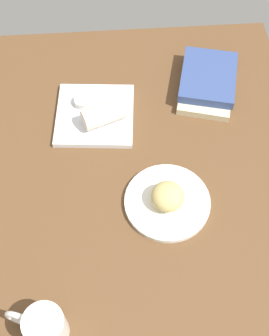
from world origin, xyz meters
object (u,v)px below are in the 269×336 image
at_px(coffee_mug, 44,327).
at_px(scone_pastry, 168,196).
at_px(breakfast_wrap, 104,115).
at_px(book_stack, 208,82).
at_px(round_plate, 167,202).
at_px(square_plate, 95,115).
at_px(sauce_cup, 83,101).

bearing_deg(coffee_mug, scone_pastry, -45.27).
distance_m(breakfast_wrap, book_stack, 0.32).
xyz_separation_m(round_plate, scone_pastry, (-0.00, 0.00, 0.04)).
relative_size(breakfast_wrap, book_stack, 0.45).
height_order(square_plate, breakfast_wrap, breakfast_wrap).
bearing_deg(round_plate, book_stack, -23.01).
distance_m(scone_pastry, book_stack, 0.40).
distance_m(scone_pastry, square_plate, 0.34).
bearing_deg(scone_pastry, sauce_cup, 31.81).
relative_size(round_plate, scone_pastry, 2.60).
bearing_deg(coffee_mug, round_plate, -45.14).
xyz_separation_m(breakfast_wrap, book_stack, (0.11, -0.30, -0.02)).
height_order(sauce_cup, book_stack, book_stack).
distance_m(round_plate, coffee_mug, 0.41).
distance_m(round_plate, book_stack, 0.40).
distance_m(scone_pastry, coffee_mug, 0.40).
bearing_deg(square_plate, breakfast_wrap, -138.39).
distance_m(book_stack, coffee_mug, 0.79).
height_order(sauce_cup, coffee_mug, coffee_mug).
xyz_separation_m(book_stack, coffee_mug, (-0.65, 0.44, 0.02)).
distance_m(sauce_cup, book_stack, 0.36).
xyz_separation_m(square_plate, breakfast_wrap, (-0.03, -0.03, 0.04)).
height_order(round_plate, square_plate, square_plate).
bearing_deg(coffee_mug, sauce_cup, -7.98).
distance_m(round_plate, sauce_cup, 0.38).
relative_size(round_plate, square_plate, 1.00).
distance_m(square_plate, sauce_cup, 0.05).
bearing_deg(scone_pastry, coffee_mug, 134.73).
bearing_deg(breakfast_wrap, coffee_mug, 145.33).
relative_size(round_plate, book_stack, 0.84).
relative_size(book_stack, coffee_mug, 1.94).
bearing_deg(book_stack, scone_pastry, 156.92).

